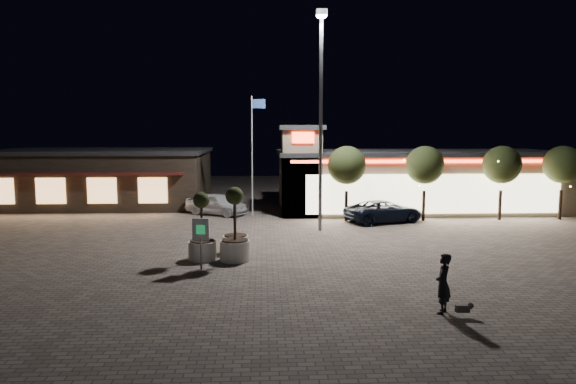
{
  "coord_description": "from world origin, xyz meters",
  "views": [
    {
      "loc": [
        -1.24,
        -21.08,
        5.67
      ],
      "look_at": [
        0.05,
        6.0,
        2.48
      ],
      "focal_mm": 32.0,
      "sensor_mm": 36.0,
      "label": 1
    }
  ],
  "objects_px": {
    "planter_left": "(202,239)",
    "valet_sign": "(201,234)",
    "pickup_truck": "(384,211)",
    "pedestrian": "(443,284)",
    "planter_mid": "(235,238)",
    "white_sedan": "(216,204)"
  },
  "relations": [
    {
      "from": "planter_left",
      "to": "valet_sign",
      "type": "xyz_separation_m",
      "value": [
        0.16,
        -1.67,
        0.56
      ]
    },
    {
      "from": "valet_sign",
      "to": "pickup_truck",
      "type": "bearing_deg",
      "value": 46.53
    },
    {
      "from": "valet_sign",
      "to": "pedestrian",
      "type": "bearing_deg",
      "value": -34.16
    },
    {
      "from": "pickup_truck",
      "to": "planter_mid",
      "type": "relative_size",
      "value": 1.52
    },
    {
      "from": "pickup_truck",
      "to": "valet_sign",
      "type": "distance_m",
      "value": 14.82
    },
    {
      "from": "pedestrian",
      "to": "planter_mid",
      "type": "relative_size",
      "value": 0.58
    },
    {
      "from": "planter_mid",
      "to": "valet_sign",
      "type": "height_order",
      "value": "planter_mid"
    },
    {
      "from": "planter_mid",
      "to": "valet_sign",
      "type": "distance_m",
      "value": 2.0
    },
    {
      "from": "planter_mid",
      "to": "planter_left",
      "type": "bearing_deg",
      "value": 170.3
    },
    {
      "from": "pedestrian",
      "to": "planter_mid",
      "type": "bearing_deg",
      "value": -105.2
    },
    {
      "from": "planter_mid",
      "to": "pedestrian",
      "type": "bearing_deg",
      "value": -45.42
    },
    {
      "from": "planter_mid",
      "to": "valet_sign",
      "type": "relative_size",
      "value": 1.53
    },
    {
      "from": "pickup_truck",
      "to": "pedestrian",
      "type": "xyz_separation_m",
      "value": [
        -1.99,
        -16.3,
        0.26
      ]
    },
    {
      "from": "white_sedan",
      "to": "valet_sign",
      "type": "relative_size",
      "value": 2.06
    },
    {
      "from": "pickup_truck",
      "to": "planter_mid",
      "type": "xyz_separation_m",
      "value": [
        -8.87,
        -9.32,
        0.32
      ]
    },
    {
      "from": "pickup_truck",
      "to": "white_sedan",
      "type": "xyz_separation_m",
      "value": [
        -10.85,
        3.44,
        0.06
      ]
    },
    {
      "from": "pedestrian",
      "to": "planter_left",
      "type": "height_order",
      "value": "planter_left"
    },
    {
      "from": "pickup_truck",
      "to": "pedestrian",
      "type": "relative_size",
      "value": 2.62
    },
    {
      "from": "pedestrian",
      "to": "planter_left",
      "type": "relative_size",
      "value": 0.63
    },
    {
      "from": "pedestrian",
      "to": "valet_sign",
      "type": "distance_m",
      "value": 9.92
    },
    {
      "from": "white_sedan",
      "to": "pedestrian",
      "type": "distance_m",
      "value": 21.64
    },
    {
      "from": "pedestrian",
      "to": "planter_mid",
      "type": "height_order",
      "value": "planter_mid"
    }
  ]
}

